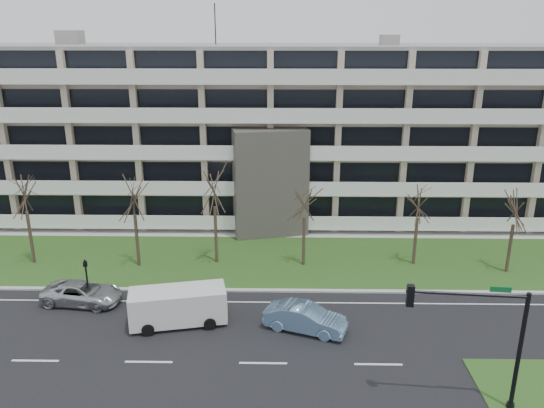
{
  "coord_description": "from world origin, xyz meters",
  "views": [
    {
      "loc": [
        0.88,
        -23.62,
        16.56
      ],
      "look_at": [
        0.28,
        10.0,
        5.46
      ],
      "focal_mm": 35.0,
      "sensor_mm": 36.0,
      "label": 1
    }
  ],
  "objects_px": {
    "blue_sedan": "(305,318)",
    "traffic_signal": "(481,331)",
    "silver_pickup": "(82,293)",
    "pedestrian_signal": "(86,275)",
    "white_van": "(179,303)"
  },
  "relations": [
    {
      "from": "blue_sedan",
      "to": "pedestrian_signal",
      "type": "distance_m",
      "value": 14.14
    },
    {
      "from": "silver_pickup",
      "to": "traffic_signal",
      "type": "height_order",
      "value": "traffic_signal"
    },
    {
      "from": "white_van",
      "to": "traffic_signal",
      "type": "xyz_separation_m",
      "value": [
        14.79,
        -7.02,
        2.68
      ]
    },
    {
      "from": "blue_sedan",
      "to": "traffic_signal",
      "type": "xyz_separation_m",
      "value": [
        7.42,
        -6.39,
        3.19
      ]
    },
    {
      "from": "traffic_signal",
      "to": "pedestrian_signal",
      "type": "height_order",
      "value": "traffic_signal"
    },
    {
      "from": "silver_pickup",
      "to": "traffic_signal",
      "type": "bearing_deg",
      "value": -106.4
    },
    {
      "from": "silver_pickup",
      "to": "blue_sedan",
      "type": "distance_m",
      "value": 14.3
    },
    {
      "from": "white_van",
      "to": "pedestrian_signal",
      "type": "height_order",
      "value": "pedestrian_signal"
    },
    {
      "from": "white_van",
      "to": "silver_pickup",
      "type": "bearing_deg",
      "value": 148.81
    },
    {
      "from": "white_van",
      "to": "pedestrian_signal",
      "type": "xyz_separation_m",
      "value": [
        -6.35,
        2.65,
        0.51
      ]
    },
    {
      "from": "silver_pickup",
      "to": "blue_sedan",
      "type": "xyz_separation_m",
      "value": [
        13.99,
        -2.96,
        0.09
      ]
    },
    {
      "from": "silver_pickup",
      "to": "white_van",
      "type": "xyz_separation_m",
      "value": [
        6.62,
        -2.32,
        0.6
      ]
    },
    {
      "from": "silver_pickup",
      "to": "pedestrian_signal",
      "type": "bearing_deg",
      "value": -31.98
    },
    {
      "from": "blue_sedan",
      "to": "pedestrian_signal",
      "type": "xyz_separation_m",
      "value": [
        -13.72,
        3.29,
        1.03
      ]
    },
    {
      "from": "white_van",
      "to": "traffic_signal",
      "type": "relative_size",
      "value": 0.96
    }
  ]
}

